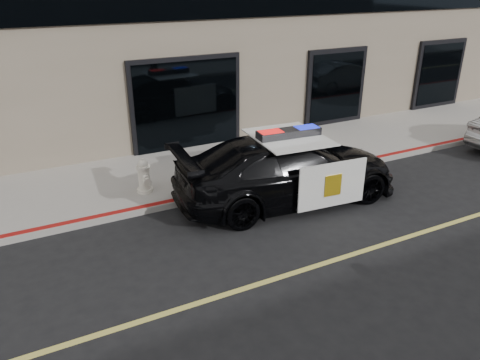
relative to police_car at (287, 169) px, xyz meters
name	(u,v)px	position (x,y,z in m)	size (l,w,h in m)	color
ground	(364,251)	(0.14, -2.69, -0.80)	(120.00, 120.00, 0.00)	black
sidewalk_n	(243,161)	(0.14, 2.56, -0.72)	(60.00, 3.50, 0.15)	gray
police_car	(287,169)	(0.00, 0.00, 0.00)	(3.08, 5.79, 1.78)	black
fire_hydrant	(144,177)	(-3.01, 1.66, -0.25)	(0.39, 0.54, 0.86)	silver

